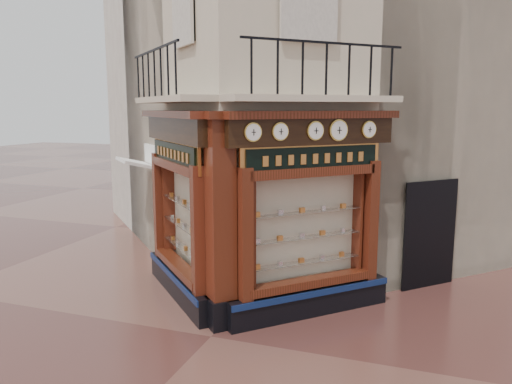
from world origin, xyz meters
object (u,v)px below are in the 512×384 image
at_px(clock_b, 280,132).
at_px(clock_e, 369,129).
at_px(corner_pilaster, 221,224).
at_px(clock_d, 338,130).
at_px(clock_a, 253,132).
at_px(awning, 139,260).
at_px(signboard_left, 175,154).
at_px(signboard_right, 314,158).
at_px(clock_c, 315,131).

relative_size(clock_b, clock_e, 0.98).
distance_m(corner_pilaster, clock_d, 2.81).
xyz_separation_m(clock_a, clock_b, (0.38, 0.38, 0.00)).
distance_m(corner_pilaster, clock_b, 1.98).
bearing_deg(clock_a, clock_b, 0.00).
relative_size(clock_a, awning, 0.26).
height_order(clock_d, signboard_left, clock_d).
bearing_deg(signboard_right, clock_d, -13.32).
relative_size(corner_pilaster, clock_e, 11.99).
bearing_deg(awning, clock_c, -157.06).
height_order(clock_a, awning, clock_a).
height_order(awning, signboard_right, signboard_right).
distance_m(clock_b, awning, 6.52).
xyz_separation_m(awning, signboard_right, (5.20, -2.02, 3.10)).
bearing_deg(clock_b, clock_e, 0.00).
xyz_separation_m(corner_pilaster, clock_c, (1.51, 0.91, 1.67)).
height_order(clock_a, clock_e, same).
xyz_separation_m(clock_c, clock_e, (0.86, 0.86, 0.00)).
xyz_separation_m(clock_d, clock_e, (0.50, 0.50, -0.00)).
height_order(clock_d, awning, clock_d).
height_order(clock_b, awning, clock_b).
bearing_deg(clock_e, corner_pilaster, 171.69).
xyz_separation_m(corner_pilaster, clock_b, (0.99, 0.39, 1.67)).
bearing_deg(signboard_left, signboard_right, -135.00).
bearing_deg(clock_c, signboard_left, 132.91).
height_order(clock_b, signboard_left, clock_b).
height_order(clock_c, clock_e, clock_c).
bearing_deg(clock_c, signboard_right, 68.84).
height_order(clock_d, clock_e, clock_d).
relative_size(clock_b, clock_c, 0.92).
distance_m(clock_c, clock_d, 0.51).
bearing_deg(clock_a, awning, 100.27).
bearing_deg(clock_b, clock_d, 0.00).
xyz_separation_m(clock_a, awning, (-4.36, 3.02, -3.62)).
bearing_deg(signboard_right, clock_c, -111.16).
distance_m(clock_d, signboard_left, 3.38).
xyz_separation_m(clock_c, signboard_left, (-2.97, 0.11, -0.52)).
height_order(clock_c, signboard_right, clock_c).
relative_size(clock_c, clock_e, 1.06).
height_order(clock_d, signboard_right, clock_d).
height_order(corner_pilaster, signboard_right, corner_pilaster).
height_order(clock_a, clock_c, clock_c).
bearing_deg(clock_e, clock_a, -180.00).
bearing_deg(clock_a, signboard_right, 4.84).
bearing_deg(corner_pilaster, signboard_right, -10.25).
xyz_separation_m(clock_c, clock_d, (0.36, 0.36, 0.00)).
height_order(clock_a, clock_d, clock_d).
distance_m(clock_a, awning, 6.42).
bearing_deg(clock_c, awning, 112.94).
bearing_deg(signboard_right, clock_a, -175.16).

